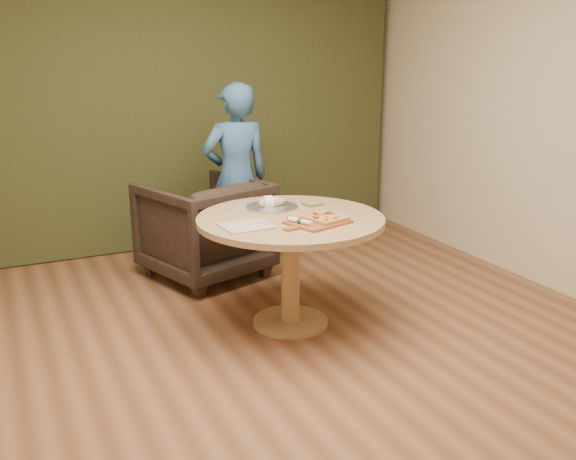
% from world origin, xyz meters
% --- Properties ---
extents(room_shell, '(5.04, 6.04, 2.84)m').
position_xyz_m(room_shell, '(0.00, 0.00, 1.40)').
color(room_shell, brown).
rests_on(room_shell, ground).
extents(curtain, '(4.80, 0.14, 2.78)m').
position_xyz_m(curtain, '(0.00, 2.90, 1.40)').
color(curtain, '#2B3216').
rests_on(curtain, ground).
extents(pedestal_table, '(1.22, 1.22, 0.75)m').
position_xyz_m(pedestal_table, '(0.40, 0.81, 0.61)').
color(pedestal_table, tan).
rests_on(pedestal_table, ground).
extents(pizza_paddle, '(0.47, 0.37, 0.01)m').
position_xyz_m(pizza_paddle, '(0.48, 0.59, 0.76)').
color(pizza_paddle, '#994B27').
rests_on(pizza_paddle, pedestal_table).
extents(flatbread_pizza, '(0.27, 0.27, 0.04)m').
position_xyz_m(flatbread_pizza, '(0.54, 0.59, 0.78)').
color(flatbread_pizza, tan).
rests_on(flatbread_pizza, pizza_paddle).
extents(cutlery_roll, '(0.10, 0.19, 0.03)m').
position_xyz_m(cutlery_roll, '(0.36, 0.59, 0.78)').
color(cutlery_roll, white).
rests_on(cutlery_roll, pizza_paddle).
extents(newspaper, '(0.31, 0.26, 0.01)m').
position_xyz_m(newspaper, '(0.06, 0.71, 0.76)').
color(newspaper, silver).
rests_on(newspaper, pedestal_table).
extents(serving_tray, '(0.36, 0.36, 0.02)m').
position_xyz_m(serving_tray, '(0.38, 1.06, 0.76)').
color(serving_tray, silver).
rests_on(serving_tray, pedestal_table).
extents(bread_roll, '(0.19, 0.09, 0.09)m').
position_xyz_m(bread_roll, '(0.37, 1.06, 0.79)').
color(bread_roll, tan).
rests_on(bread_roll, serving_tray).
extents(green_packet, '(0.13, 0.11, 0.02)m').
position_xyz_m(green_packet, '(0.67, 1.02, 0.76)').
color(green_packet, brown).
rests_on(green_packet, pedestal_table).
extents(armchair, '(1.06, 1.02, 0.87)m').
position_xyz_m(armchair, '(0.19, 1.96, 0.44)').
color(armchair, black).
rests_on(armchair, ground).
extents(person_standing, '(0.58, 0.40, 1.53)m').
position_xyz_m(person_standing, '(0.50, 2.05, 0.77)').
color(person_standing, '#305780').
rests_on(person_standing, ground).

